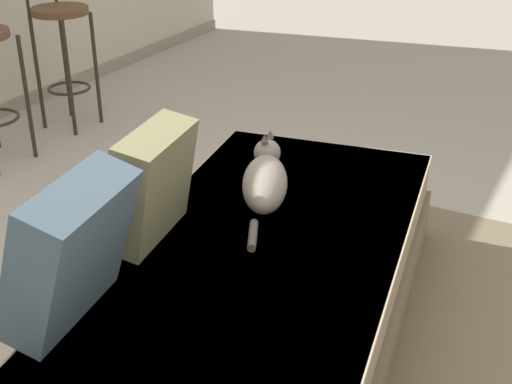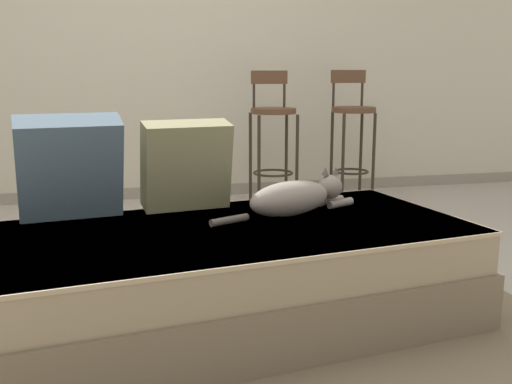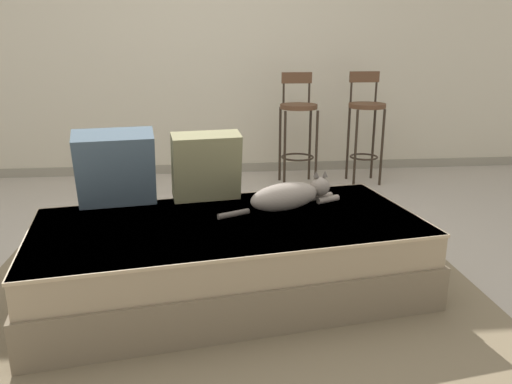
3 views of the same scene
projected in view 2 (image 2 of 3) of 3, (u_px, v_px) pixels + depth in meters
ground_plane at (211, 290)px, 2.84m from camera, size 16.00×16.00×0.00m
wall_back_panel at (165, 35)px, 4.73m from camera, size 8.00×0.10×2.60m
wall_baseboard_trim at (170, 192)px, 4.93m from camera, size 8.00×0.02×0.09m
area_rug at (241, 356)px, 2.17m from camera, size 2.69×2.05×0.01m
couch at (225, 276)px, 2.42m from camera, size 2.11×1.25×0.41m
throw_pillow_corner at (70, 167)px, 2.47m from camera, size 0.45×0.33×0.44m
throw_pillow_middle at (186, 165)px, 2.66m from camera, size 0.41×0.26×0.40m
cat at (295, 197)px, 2.59m from camera, size 0.71×0.36×0.19m
bar_stool_near_window at (273, 128)px, 4.51m from camera, size 0.34×0.34×1.02m
bar_stool_by_doorway at (352, 125)px, 4.65m from camera, size 0.34×0.34×1.03m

